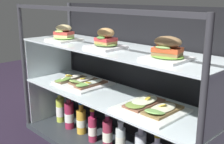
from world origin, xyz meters
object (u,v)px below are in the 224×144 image
(plated_roll_sandwich_near_left_corner, at_px, (167,51))
(juice_bottle_front_second, at_px, (107,134))
(juice_bottle_front_right_end, at_px, (69,115))
(juice_bottle_front_middle, at_px, (93,129))
(juice_bottle_front_fourth, at_px, (81,121))
(juice_bottle_back_center, at_px, (60,110))
(juice_bottle_back_left, at_px, (120,140))
(plated_roll_sandwich_near_right_corner, at_px, (64,35))
(open_sandwich_tray_far_right, at_px, (150,108))
(plated_roll_sandwich_mid_right, at_px, (105,41))
(open_sandwich_tray_mid_right, at_px, (81,82))

(plated_roll_sandwich_near_left_corner, relative_size, juice_bottle_front_second, 0.86)
(juice_bottle_front_right_end, xyz_separation_m, juice_bottle_front_middle, (0.27, -0.01, -0.01))
(juice_bottle_front_fourth, distance_m, juice_bottle_front_second, 0.27)
(plated_roll_sandwich_near_left_corner, relative_size, juice_bottle_front_fourth, 0.84)
(juice_bottle_front_middle, bearing_deg, juice_bottle_back_center, 176.64)
(juice_bottle_front_right_end, distance_m, juice_bottle_front_fourth, 0.13)
(plated_roll_sandwich_near_left_corner, bearing_deg, juice_bottle_back_left, 176.08)
(plated_roll_sandwich_near_right_corner, distance_m, juice_bottle_front_fourth, 0.62)
(plated_roll_sandwich_near_left_corner, height_order, juice_bottle_front_fourth, plated_roll_sandwich_near_left_corner)
(open_sandwich_tray_far_right, relative_size, juice_bottle_front_middle, 1.47)
(open_sandwich_tray_far_right, bearing_deg, juice_bottle_front_second, 178.65)
(open_sandwich_tray_far_right, bearing_deg, plated_roll_sandwich_near_right_corner, -177.74)
(plated_roll_sandwich_mid_right, distance_m, juice_bottle_front_middle, 0.63)
(juice_bottle_back_left, bearing_deg, juice_bottle_front_right_end, -179.79)
(plated_roll_sandwich_mid_right, bearing_deg, plated_roll_sandwich_near_right_corner, -179.93)
(open_sandwich_tray_mid_right, distance_m, juice_bottle_front_fourth, 0.28)
(plated_roll_sandwich_near_right_corner, xyz_separation_m, juice_bottle_front_middle, (0.27, 0.01, -0.61))
(juice_bottle_back_center, relative_size, juice_bottle_back_left, 1.04)
(plated_roll_sandwich_mid_right, xyz_separation_m, juice_bottle_front_fourth, (-0.29, 0.03, -0.61))
(juice_bottle_front_middle, bearing_deg, plated_roll_sandwich_near_right_corner, -177.26)
(juice_bottle_front_fourth, bearing_deg, juice_bottle_front_right_end, -173.81)
(plated_roll_sandwich_near_left_corner, distance_m, juice_bottle_front_right_end, 1.04)
(juice_bottle_back_center, bearing_deg, open_sandwich_tray_far_right, -0.53)
(plated_roll_sandwich_near_right_corner, height_order, juice_bottle_front_fourth, plated_roll_sandwich_near_right_corner)
(open_sandwich_tray_far_right, xyz_separation_m, juice_bottle_front_second, (-0.35, 0.01, -0.28))
(plated_roll_sandwich_near_left_corner, relative_size, juice_bottle_front_middle, 0.85)
(juice_bottle_front_fourth, bearing_deg, juice_bottle_back_center, 179.07)
(open_sandwich_tray_mid_right, height_order, juice_bottle_back_center, open_sandwich_tray_mid_right)
(plated_roll_sandwich_near_right_corner, bearing_deg, juice_bottle_back_center, 165.80)
(plated_roll_sandwich_near_right_corner, height_order, juice_bottle_back_left, plated_roll_sandwich_near_right_corner)
(open_sandwich_tray_mid_right, distance_m, juice_bottle_front_middle, 0.33)
(plated_roll_sandwich_near_left_corner, distance_m, juice_bottle_front_middle, 0.84)
(juice_bottle_back_center, relative_size, juice_bottle_front_middle, 1.02)
(juice_bottle_back_center, height_order, juice_bottle_back_left, juice_bottle_back_center)
(open_sandwich_tray_mid_right, bearing_deg, juice_bottle_front_second, -4.53)
(open_sandwich_tray_far_right, height_order, juice_bottle_back_left, open_sandwich_tray_far_right)
(juice_bottle_front_right_end, bearing_deg, juice_bottle_front_middle, -1.33)
(juice_bottle_back_center, bearing_deg, juice_bottle_front_second, -0.00)
(juice_bottle_front_fourth, bearing_deg, juice_bottle_front_middle, -7.81)
(juice_bottle_back_center, xyz_separation_m, juice_bottle_front_fourth, (0.27, -0.00, -0.01))
(plated_roll_sandwich_mid_right, xyz_separation_m, open_sandwich_tray_far_right, (0.32, 0.03, -0.33))
(juice_bottle_back_center, bearing_deg, juice_bottle_front_middle, -3.36)
(open_sandwich_tray_mid_right, height_order, juice_bottle_back_left, open_sandwich_tray_mid_right)
(plated_roll_sandwich_mid_right, distance_m, juice_bottle_front_fourth, 0.68)
(plated_roll_sandwich_mid_right, bearing_deg, juice_bottle_front_right_end, 177.45)
(plated_roll_sandwich_near_left_corner, relative_size, juice_bottle_back_left, 0.86)
(juice_bottle_front_right_end, relative_size, juice_bottle_back_left, 1.07)
(plated_roll_sandwich_near_left_corner, distance_m, juice_bottle_front_fourth, 0.95)
(plated_roll_sandwich_near_left_corner, xyz_separation_m, juice_bottle_front_second, (-0.46, 0.04, -0.61))
(open_sandwich_tray_far_right, bearing_deg, juice_bottle_back_center, 179.47)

